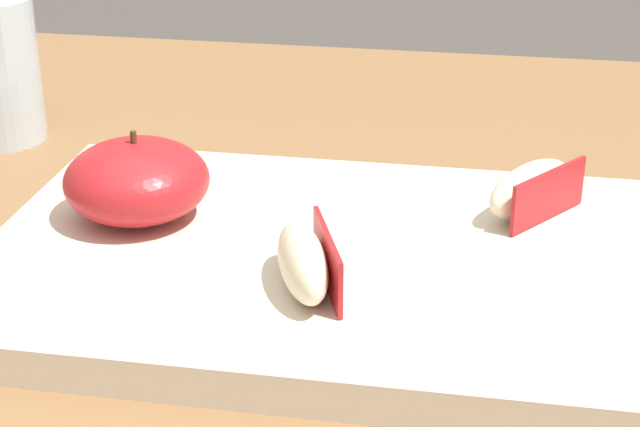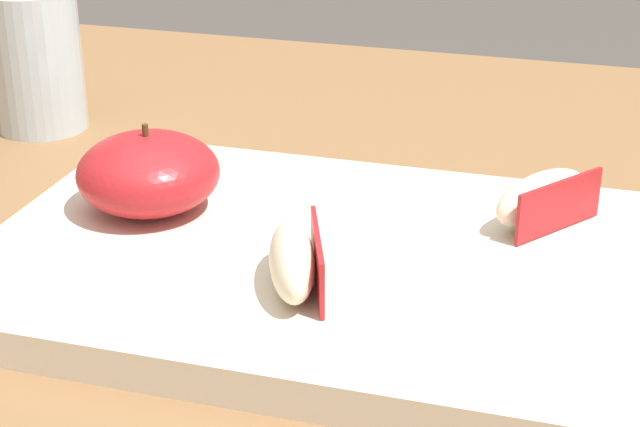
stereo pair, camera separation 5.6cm
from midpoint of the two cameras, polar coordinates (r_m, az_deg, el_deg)
dining_table at (r=0.66m, az=4.40°, el=-10.64°), size 1.25×0.86×0.74m
cutting_board at (r=0.57m, az=-2.80°, el=-2.84°), size 0.36×0.25×0.02m
apple_half_skin_up at (r=0.61m, az=-12.58°, el=1.72°), size 0.08×0.08×0.05m
apple_wedge_right at (r=0.52m, az=-3.93°, el=-2.73°), size 0.05×0.07×0.03m
apple_wedge_middle at (r=0.61m, az=8.93°, el=1.27°), size 0.06×0.07×0.03m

